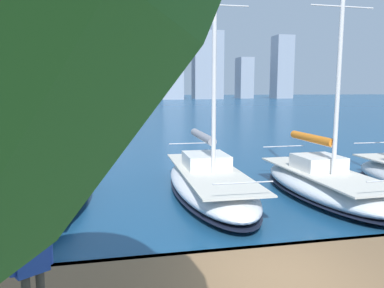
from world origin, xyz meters
name	(u,v)px	position (x,y,z in m)	size (l,w,h in m)	color
dock_pier	(277,275)	(0.00, -0.10, 0.54)	(28.00, 2.80, 0.60)	brown
city_skyline	(105,61)	(5.81, -158.07, 16.08)	(166.68, 26.02, 42.43)	#86909F
sailboat_orange	(323,182)	(-4.83, -6.46, 0.61)	(2.96, 7.63, 10.97)	silver
sailboat_grey	(209,181)	(-0.52, -7.50, 0.62)	(2.86, 8.83, 11.05)	white
sailboat_forest	(39,191)	(5.61, -6.92, 0.69)	(3.76, 7.94, 10.81)	white
person_blue_shirt	(31,259)	(4.28, 0.71, 1.67)	(0.56, 0.43, 1.78)	#4C473D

